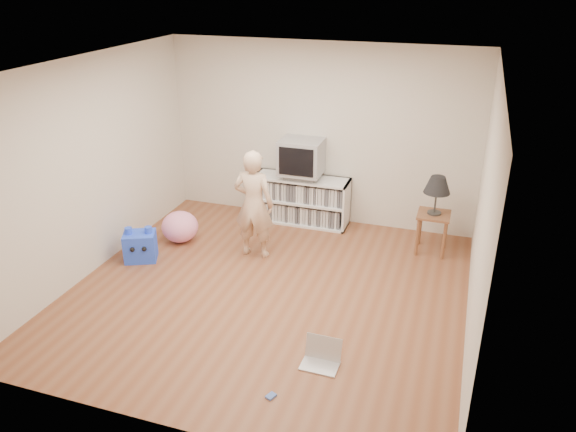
{
  "coord_description": "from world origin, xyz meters",
  "views": [
    {
      "loc": [
        2.01,
        -5.31,
        3.51
      ],
      "look_at": [
        0.12,
        0.4,
        0.82
      ],
      "focal_mm": 35.0,
      "sensor_mm": 36.0,
      "label": 1
    }
  ],
  "objects_px": {
    "media_unit": "(301,199)",
    "side_table": "(433,223)",
    "dvd_deck": "(301,175)",
    "crt_tv": "(302,157)",
    "person": "(254,204)",
    "table_lamp": "(437,186)",
    "laptop": "(322,357)",
    "plush_pink": "(180,227)",
    "plush_blue": "(140,246)"
  },
  "relations": [
    {
      "from": "media_unit",
      "to": "plush_blue",
      "type": "xyz_separation_m",
      "value": [
        -1.63,
        -1.81,
        -0.15
      ]
    },
    {
      "from": "dvd_deck",
      "to": "laptop",
      "type": "height_order",
      "value": "dvd_deck"
    },
    {
      "from": "media_unit",
      "to": "side_table",
      "type": "distance_m",
      "value": 1.97
    },
    {
      "from": "crt_tv",
      "to": "table_lamp",
      "type": "height_order",
      "value": "crt_tv"
    },
    {
      "from": "side_table",
      "to": "media_unit",
      "type": "bearing_deg",
      "value": 168.7
    },
    {
      "from": "side_table",
      "to": "laptop",
      "type": "xyz_separation_m",
      "value": [
        -0.78,
        -2.7,
        -0.35
      ]
    },
    {
      "from": "table_lamp",
      "to": "plush_blue",
      "type": "height_order",
      "value": "table_lamp"
    },
    {
      "from": "person",
      "to": "laptop",
      "type": "bearing_deg",
      "value": 125.44
    },
    {
      "from": "dvd_deck",
      "to": "table_lamp",
      "type": "relative_size",
      "value": 0.87
    },
    {
      "from": "crt_tv",
      "to": "side_table",
      "type": "height_order",
      "value": "crt_tv"
    },
    {
      "from": "person",
      "to": "plush_pink",
      "type": "height_order",
      "value": "person"
    },
    {
      "from": "media_unit",
      "to": "crt_tv",
      "type": "xyz_separation_m",
      "value": [
        0.0,
        -0.02,
        0.67
      ]
    },
    {
      "from": "dvd_deck",
      "to": "person",
      "type": "relative_size",
      "value": 0.31
    },
    {
      "from": "person",
      "to": "laptop",
      "type": "xyz_separation_m",
      "value": [
        1.42,
        -1.87,
        -0.65
      ]
    },
    {
      "from": "dvd_deck",
      "to": "side_table",
      "type": "xyz_separation_m",
      "value": [
        1.93,
        -0.37,
        -0.32
      ]
    },
    {
      "from": "media_unit",
      "to": "person",
      "type": "xyz_separation_m",
      "value": [
        -0.27,
        -1.22,
        0.37
      ]
    },
    {
      "from": "table_lamp",
      "to": "plush_pink",
      "type": "distance_m",
      "value": 3.5
    },
    {
      "from": "dvd_deck",
      "to": "crt_tv",
      "type": "bearing_deg",
      "value": -90.0
    },
    {
      "from": "crt_tv",
      "to": "plush_blue",
      "type": "relative_size",
      "value": 1.22
    },
    {
      "from": "media_unit",
      "to": "plush_pink",
      "type": "xyz_separation_m",
      "value": [
        -1.4,
        -1.16,
        -0.14
      ]
    },
    {
      "from": "table_lamp",
      "to": "plush_blue",
      "type": "distance_m",
      "value": 3.9
    },
    {
      "from": "plush_blue",
      "to": "side_table",
      "type": "bearing_deg",
      "value": -2.46
    },
    {
      "from": "crt_tv",
      "to": "side_table",
      "type": "distance_m",
      "value": 2.05
    },
    {
      "from": "crt_tv",
      "to": "person",
      "type": "height_order",
      "value": "person"
    },
    {
      "from": "plush_pink",
      "to": "person",
      "type": "bearing_deg",
      "value": -2.96
    },
    {
      "from": "table_lamp",
      "to": "dvd_deck",
      "type": "bearing_deg",
      "value": 169.14
    },
    {
      "from": "person",
      "to": "crt_tv",
      "type": "bearing_deg",
      "value": -104.48
    },
    {
      "from": "table_lamp",
      "to": "media_unit",
      "type": "bearing_deg",
      "value": 168.7
    },
    {
      "from": "person",
      "to": "plush_pink",
      "type": "relative_size",
      "value": 2.87
    },
    {
      "from": "crt_tv",
      "to": "side_table",
      "type": "bearing_deg",
      "value": -10.76
    },
    {
      "from": "side_table",
      "to": "laptop",
      "type": "height_order",
      "value": "side_table"
    },
    {
      "from": "laptop",
      "to": "plush_blue",
      "type": "xyz_separation_m",
      "value": [
        -2.78,
        1.28,
        0.13
      ]
    },
    {
      "from": "dvd_deck",
      "to": "crt_tv",
      "type": "relative_size",
      "value": 0.75
    },
    {
      "from": "media_unit",
      "to": "crt_tv",
      "type": "relative_size",
      "value": 2.33
    },
    {
      "from": "side_table",
      "to": "plush_pink",
      "type": "bearing_deg",
      "value": -166.95
    },
    {
      "from": "table_lamp",
      "to": "laptop",
      "type": "relative_size",
      "value": 1.42
    },
    {
      "from": "media_unit",
      "to": "crt_tv",
      "type": "height_order",
      "value": "crt_tv"
    },
    {
      "from": "crt_tv",
      "to": "person",
      "type": "xyz_separation_m",
      "value": [
        -0.27,
        -1.2,
        -0.3
      ]
    },
    {
      "from": "laptop",
      "to": "plush_pink",
      "type": "distance_m",
      "value": 3.2
    },
    {
      "from": "dvd_deck",
      "to": "side_table",
      "type": "relative_size",
      "value": 0.82
    },
    {
      "from": "media_unit",
      "to": "dvd_deck",
      "type": "bearing_deg",
      "value": -90.0
    },
    {
      "from": "person",
      "to": "laptop",
      "type": "height_order",
      "value": "person"
    },
    {
      "from": "media_unit",
      "to": "crt_tv",
      "type": "bearing_deg",
      "value": -90.0
    },
    {
      "from": "person",
      "to": "laptop",
      "type": "distance_m",
      "value": 2.44
    },
    {
      "from": "laptop",
      "to": "plush_blue",
      "type": "relative_size",
      "value": 0.74
    },
    {
      "from": "table_lamp",
      "to": "laptop",
      "type": "xyz_separation_m",
      "value": [
        -0.78,
        -2.7,
        -0.87
      ]
    },
    {
      "from": "person",
      "to": "plush_blue",
      "type": "distance_m",
      "value": 1.57
    },
    {
      "from": "plush_blue",
      "to": "media_unit",
      "type": "bearing_deg",
      "value": 23.74
    },
    {
      "from": "plush_blue",
      "to": "plush_pink",
      "type": "relative_size",
      "value": 0.98
    },
    {
      "from": "laptop",
      "to": "plush_pink",
      "type": "xyz_separation_m",
      "value": [
        -2.55,
        1.93,
        0.15
      ]
    }
  ]
}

